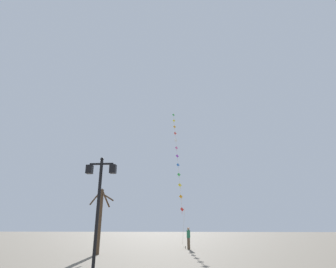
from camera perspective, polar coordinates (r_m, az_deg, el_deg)
ground_plane at (r=22.56m, az=2.29°, el=-23.56°), size 160.00×160.00×0.00m
twin_lantern_lamp_post at (r=12.78m, az=-14.36°, el=-11.35°), size 1.39×0.28×4.84m
kite_train at (r=32.89m, az=2.01°, el=-5.16°), size 1.92×12.75×18.16m
kite_flyer at (r=23.83m, az=4.38°, el=-21.11°), size 0.29×0.62×1.71m
bare_tree at (r=19.86m, az=-14.32°, el=-16.94°), size 1.71×1.65×4.32m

